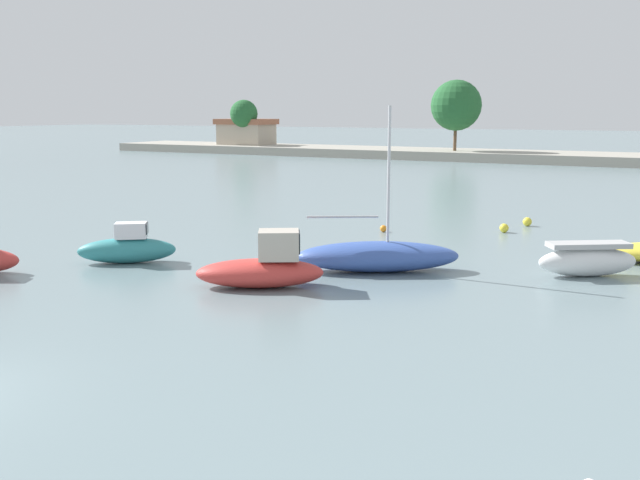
{
  "coord_description": "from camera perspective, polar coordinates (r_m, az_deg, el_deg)",
  "views": [
    {
      "loc": [
        12.99,
        -7.34,
        5.43
      ],
      "look_at": [
        0.49,
        16.22,
        0.55
      ],
      "focal_mm": 39.88,
      "sensor_mm": 36.0,
      "label": 1
    }
  ],
  "objects": [
    {
      "name": "moored_boat_1",
      "position": [
        26.5,
        -15.19,
        -0.63
      ],
      "size": [
        3.43,
        2.89,
        1.47
      ],
      "rotation": [
        0.0,
        0.0,
        0.63
      ],
      "color": "teal",
      "rests_on": "ground"
    },
    {
      "name": "moored_boat_2",
      "position": [
        22.17,
        -4.58,
        -2.27
      ],
      "size": [
        4.23,
        3.37,
        1.78
      ],
      "rotation": [
        0.0,
        0.0,
        0.53
      ],
      "color": "#C63833",
      "rests_on": "ground"
    },
    {
      "name": "moored_boat_3",
      "position": [
        24.33,
        4.64,
        -1.29
      ],
      "size": [
        5.7,
        4.29,
        5.59
      ],
      "rotation": [
        0.0,
        0.0,
        0.52
      ],
      "color": "#3856A8",
      "rests_on": "ground"
    },
    {
      "name": "moored_boat_4",
      "position": [
        25.13,
        20.67,
        -1.51
      ],
      "size": [
        3.32,
        2.61,
        1.14
      ],
      "rotation": [
        0.0,
        0.0,
        0.57
      ],
      "color": "white",
      "rests_on": "ground"
    },
    {
      "name": "mooring_buoy_0",
      "position": [
        33.04,
        14.56,
        0.94
      ],
      "size": [
        0.41,
        0.41,
        0.41
      ],
      "primitive_type": "sphere",
      "color": "yellow",
      "rests_on": "ground"
    },
    {
      "name": "mooring_buoy_2",
      "position": [
        35.17,
        16.3,
        1.42
      ],
      "size": [
        0.43,
        0.43,
        0.43
      ],
      "primitive_type": "sphere",
      "color": "yellow",
      "rests_on": "ground"
    },
    {
      "name": "mooring_buoy_3",
      "position": [
        32.27,
        5.11,
        0.92
      ],
      "size": [
        0.31,
        0.31,
        0.31
      ],
      "primitive_type": "sphere",
      "color": "orange",
      "rests_on": "ground"
    },
    {
      "name": "distant_shoreline",
      "position": [
        79.6,
        18.17,
        7.33
      ],
      "size": [
        114.62,
        9.68,
        8.75
      ],
      "color": "#9E998C",
      "rests_on": "ground"
    }
  ]
}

